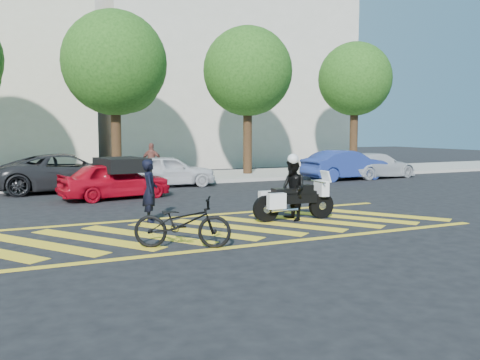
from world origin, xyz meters
name	(u,v)px	position (x,y,z in m)	size (l,w,h in m)	color
ground	(217,229)	(0.00, 0.00, 0.00)	(90.00, 90.00, 0.00)	black
sidewalk	(117,180)	(0.00, 12.00, 0.07)	(60.00, 5.00, 0.15)	#9E998E
crosswalk	(215,229)	(-0.04, 0.00, 0.00)	(12.33, 4.00, 0.01)	yellow
building_right	(224,83)	(9.00, 21.00, 5.50)	(16.00, 8.00, 11.00)	beige
tree_center	(117,67)	(0.13, 12.06, 5.10)	(4.60, 4.60, 7.56)	black
tree_right	(249,75)	(6.63, 12.06, 5.05)	(4.40, 4.40, 7.41)	black
tree_far_right	(356,82)	(13.13, 12.06, 4.94)	(4.00, 4.00, 7.10)	black
officer_bike	(150,191)	(-1.20, 1.55, 0.80)	(0.58, 0.38, 1.59)	black
bicycle	(182,223)	(-1.34, -1.51, 0.51)	(0.67, 1.93, 1.01)	black
police_motorcycle	(293,199)	(2.23, 0.26, 0.55)	(2.28, 0.74, 1.01)	black
officer_moto	(293,190)	(2.22, 0.26, 0.80)	(0.77, 0.60, 1.59)	black
red_convertible	(115,180)	(-1.17, 6.35, 0.63)	(1.49, 3.71, 1.26)	#BB081A
parked_mid_left	(69,172)	(-2.35, 9.20, 0.72)	(2.38, 5.17, 1.44)	black
parked_mid_right	(169,171)	(1.58, 9.20, 0.65)	(1.53, 3.80, 1.30)	silver
parked_right	(345,165)	(9.90, 8.49, 0.69)	(1.46, 4.20, 1.38)	navy
parked_far_right	(377,165)	(11.87, 8.66, 0.61)	(1.70, 4.18, 1.21)	silver
pedestrian_right	(152,161)	(1.31, 10.88, 0.95)	(0.94, 0.39, 1.61)	brown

